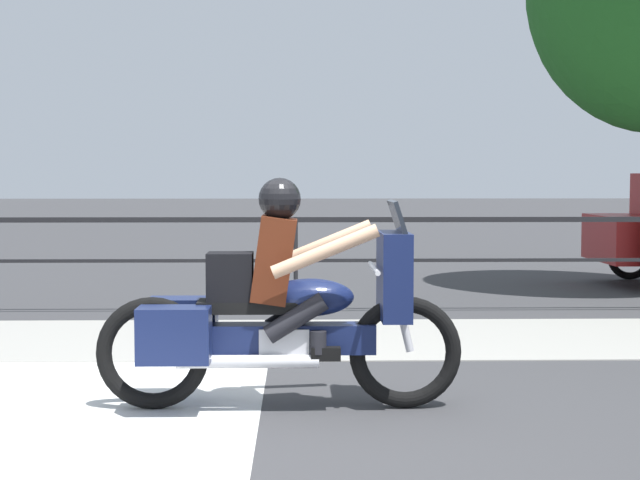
# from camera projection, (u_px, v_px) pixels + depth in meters

# --- Properties ---
(ground_plane) EXTENTS (120.00, 120.00, 0.00)m
(ground_plane) POSITION_uv_depth(u_px,v_px,m) (293.00, 428.00, 6.24)
(ground_plane) COLOR #38383A
(sidewalk_band) EXTENTS (44.00, 2.40, 0.01)m
(sidewalk_band) POSITION_uv_depth(u_px,v_px,m) (295.00, 338.00, 9.63)
(sidewalk_band) COLOR #99968E
(sidewalk_band) RESTS_ON ground
(crosswalk_band) EXTENTS (2.92, 6.00, 0.01)m
(crosswalk_band) POSITION_uv_depth(u_px,v_px,m) (19.00, 437.00, 6.01)
(crosswalk_band) COLOR silver
(crosswalk_band) RESTS_ON ground
(fence_railing) EXTENTS (36.00, 0.05, 1.12)m
(fence_railing) POSITION_uv_depth(u_px,v_px,m) (296.00, 238.00, 11.35)
(fence_railing) COLOR black
(fence_railing) RESTS_ON ground
(motorcycle) EXTENTS (2.52, 0.76, 1.59)m
(motorcycle) POSITION_uv_depth(u_px,v_px,m) (278.00, 309.00, 6.71)
(motorcycle) COLOR black
(motorcycle) RESTS_ON ground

